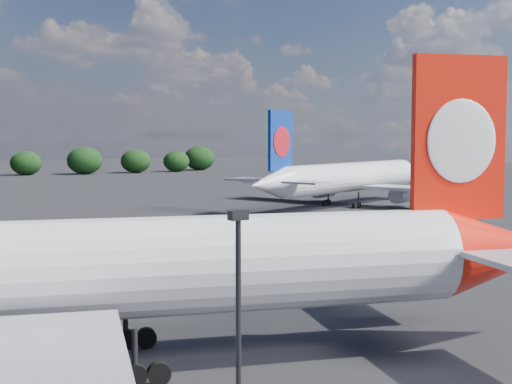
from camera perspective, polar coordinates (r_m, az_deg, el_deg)
qantas_airliner at (r=36.16m, az=-10.61°, el=-6.25°), size 47.85×45.95×16.00m
china_southern_airliner at (r=116.12m, az=7.07°, el=1.08°), size 45.20×43.40×15.11m
apron_lamp_post at (r=20.84m, az=-1.41°, el=-12.80°), size 0.55×0.30×9.51m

